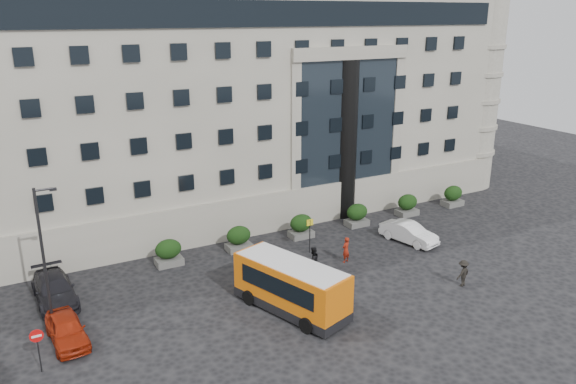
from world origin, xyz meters
name	(u,v)px	position (x,y,z in m)	size (l,w,h in m)	color
ground	(273,300)	(0.00, 0.00, 0.00)	(120.00, 120.00, 0.00)	black
civic_building	(222,97)	(6.00, 22.00, 9.00)	(44.00, 24.00, 18.00)	gray
entrance_column	(346,141)	(12.00, 10.30, 6.50)	(1.80, 1.80, 13.00)	black
hedge_a	(169,252)	(-4.00, 7.80, 0.93)	(1.80, 1.26, 1.84)	#565653
hedge_b	(239,238)	(1.20, 7.80, 0.93)	(1.80, 1.26, 1.84)	#565653
hedge_c	(301,226)	(6.40, 7.80, 0.93)	(1.80, 1.26, 1.84)	#565653
hedge_d	(357,215)	(11.60, 7.80, 0.93)	(1.80, 1.26, 1.84)	#565653
hedge_e	(407,205)	(16.80, 7.80, 0.93)	(1.80, 1.26, 1.84)	#565653
hedge_f	(453,196)	(22.00, 7.80, 0.93)	(1.80, 1.26, 1.84)	#565653
street_lamp	(44,254)	(-11.94, 3.00, 4.37)	(1.16, 0.18, 8.00)	#262628
bus_stop_sign	(310,230)	(5.50, 5.00, 1.73)	(0.50, 0.08, 2.52)	#262628
no_entry_sign	(37,342)	(-13.00, -1.04, 1.65)	(0.64, 0.16, 2.32)	#262628
minibus	(291,285)	(0.35, -1.58, 1.64)	(4.56, 7.52, 2.97)	#D7610A
red_truck	(13,224)	(-12.99, 16.94, 1.55)	(3.24, 5.91, 3.03)	maroon
parked_car_a	(67,330)	(-11.50, 1.13, 0.72)	(1.70, 4.22, 1.44)	#98210B
parked_car_c	(54,290)	(-11.50, 6.06, 0.77)	(2.15, 5.28, 1.53)	black
white_taxi	(409,233)	(13.02, 3.12, 0.75)	(1.58, 4.52, 1.49)	white
pedestrian_a	(346,250)	(6.86, 2.41, 0.91)	(0.67, 0.44, 1.83)	maroon
pedestrian_b	(313,261)	(3.89, 1.87, 0.96)	(0.93, 0.72, 1.91)	black
pedestrian_c	(463,273)	(11.31, -4.05, 0.87)	(1.12, 0.64, 1.74)	black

